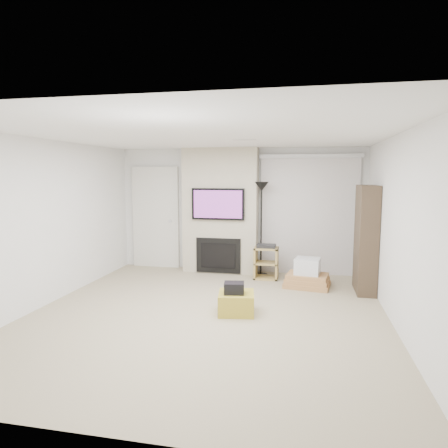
% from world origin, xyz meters
% --- Properties ---
extents(floor, '(5.00, 5.50, 0.00)m').
position_xyz_m(floor, '(0.00, 0.00, 0.00)').
color(floor, tan).
rests_on(floor, ground).
extents(ceiling, '(5.00, 5.50, 0.00)m').
position_xyz_m(ceiling, '(0.00, 0.00, 2.50)').
color(ceiling, white).
rests_on(ceiling, wall_back).
extents(wall_back, '(5.00, 0.00, 2.50)m').
position_xyz_m(wall_back, '(0.00, 2.75, 1.25)').
color(wall_back, white).
rests_on(wall_back, ground).
extents(wall_front, '(5.00, 0.00, 2.50)m').
position_xyz_m(wall_front, '(0.00, -2.75, 1.25)').
color(wall_front, white).
rests_on(wall_front, ground).
extents(wall_left, '(0.00, 5.50, 2.50)m').
position_xyz_m(wall_left, '(-2.50, 0.00, 1.25)').
color(wall_left, white).
rests_on(wall_left, ground).
extents(wall_right, '(0.00, 5.50, 2.50)m').
position_xyz_m(wall_right, '(2.50, 0.00, 1.25)').
color(wall_right, white).
rests_on(wall_right, ground).
extents(hvac_vent, '(0.35, 0.18, 0.01)m').
position_xyz_m(hvac_vent, '(0.40, 0.80, 2.50)').
color(hvac_vent, silver).
rests_on(hvac_vent, ceiling).
extents(ottoman, '(0.57, 0.57, 0.30)m').
position_xyz_m(ottoman, '(0.40, 0.14, 0.15)').
color(ottoman, '#AD9A2D').
rests_on(ottoman, floor).
extents(black_bag, '(0.31, 0.26, 0.16)m').
position_xyz_m(black_bag, '(0.37, 0.10, 0.38)').
color(black_bag, black).
rests_on(black_bag, ottoman).
extents(fireplace_wall, '(1.50, 0.47, 2.50)m').
position_xyz_m(fireplace_wall, '(-0.35, 2.54, 1.24)').
color(fireplace_wall, '#BCB299').
rests_on(fireplace_wall, floor).
extents(entry_door, '(1.02, 0.11, 2.14)m').
position_xyz_m(entry_door, '(-1.80, 2.71, 1.05)').
color(entry_door, silver).
rests_on(entry_door, floor).
extents(vertical_blinds, '(1.98, 0.10, 2.37)m').
position_xyz_m(vertical_blinds, '(1.40, 2.70, 1.27)').
color(vertical_blinds, silver).
rests_on(vertical_blinds, floor).
extents(floor_lamp, '(0.27, 0.27, 1.84)m').
position_xyz_m(floor_lamp, '(0.50, 2.36, 1.45)').
color(floor_lamp, black).
rests_on(floor_lamp, floor).
extents(av_stand, '(0.45, 0.38, 0.66)m').
position_xyz_m(av_stand, '(0.62, 2.17, 0.35)').
color(av_stand, tan).
rests_on(av_stand, floor).
extents(box_stack, '(0.85, 0.69, 0.51)m').
position_xyz_m(box_stack, '(1.39, 1.73, 0.20)').
color(box_stack, '#B7814C').
rests_on(box_stack, floor).
extents(bookshelf, '(0.30, 0.80, 1.80)m').
position_xyz_m(bookshelf, '(2.34, 1.64, 0.90)').
color(bookshelf, '#372B1F').
rests_on(bookshelf, floor).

